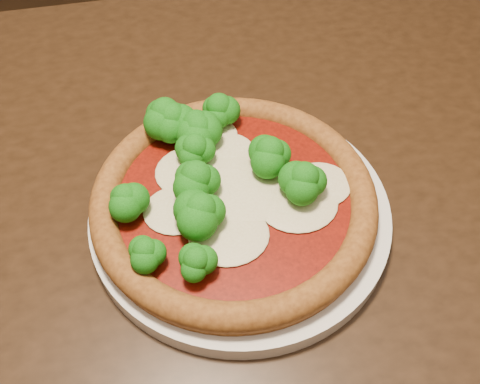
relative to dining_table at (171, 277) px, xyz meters
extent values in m
cube|color=black|center=(0.00, 0.00, 0.08)|extent=(1.13, 0.83, 0.04)
cylinder|color=black|center=(0.52, 0.35, -0.29)|extent=(0.06, 0.06, 0.71)
cylinder|color=silver|center=(0.08, -0.01, 0.11)|extent=(0.28, 0.28, 0.02)
cylinder|color=brown|center=(0.07, -0.01, 0.13)|extent=(0.26, 0.26, 0.01)
torus|color=brown|center=(0.07, -0.01, 0.13)|extent=(0.27, 0.27, 0.03)
cylinder|color=maroon|center=(0.07, -0.01, 0.13)|extent=(0.22, 0.22, 0.00)
ellipsoid|color=beige|center=(0.04, 0.03, 0.14)|extent=(0.07, 0.07, 0.01)
ellipsoid|color=beige|center=(0.02, -0.01, 0.14)|extent=(0.06, 0.06, 0.01)
ellipsoid|color=beige|center=(0.06, -0.05, 0.14)|extent=(0.07, 0.06, 0.01)
ellipsoid|color=beige|center=(0.15, -0.01, 0.14)|extent=(0.06, 0.06, 0.00)
ellipsoid|color=beige|center=(0.13, -0.03, 0.14)|extent=(0.07, 0.07, 0.01)
ellipsoid|color=beige|center=(0.06, 0.07, 0.14)|extent=(0.06, 0.05, 0.00)
ellipsoid|color=beige|center=(0.07, 0.05, 0.14)|extent=(0.06, 0.05, 0.00)
ellipsoid|color=beige|center=(0.07, 0.00, 0.14)|extent=(0.10, 0.09, 0.01)
ellipsoid|color=#1C8E16|center=(0.05, 0.07, 0.16)|extent=(0.05, 0.05, 0.04)
ellipsoid|color=#1C8E16|center=(-0.03, -0.01, 0.16)|extent=(0.04, 0.04, 0.03)
ellipsoid|color=#1C8E16|center=(-0.01, -0.06, 0.15)|extent=(0.04, 0.04, 0.03)
ellipsoid|color=#1C8E16|center=(0.08, 0.09, 0.16)|extent=(0.04, 0.04, 0.04)
ellipsoid|color=#1C8E16|center=(0.02, -0.08, 0.15)|extent=(0.04, 0.04, 0.03)
ellipsoid|color=#1C8E16|center=(0.05, 0.06, 0.16)|extent=(0.05, 0.05, 0.04)
ellipsoid|color=#1C8E16|center=(0.02, 0.09, 0.16)|extent=(0.05, 0.05, 0.04)
ellipsoid|color=#1C8E16|center=(0.13, -0.02, 0.16)|extent=(0.05, 0.05, 0.04)
ellipsoid|color=#1C8E16|center=(0.04, 0.04, 0.16)|extent=(0.04, 0.04, 0.04)
ellipsoid|color=#1C8E16|center=(0.11, 0.02, 0.16)|extent=(0.05, 0.05, 0.04)
ellipsoid|color=#1C8E16|center=(0.04, 0.00, 0.16)|extent=(0.05, 0.05, 0.04)
ellipsoid|color=#1C8E16|center=(0.04, -0.04, 0.16)|extent=(0.05, 0.05, 0.04)
ellipsoid|color=#1C8E16|center=(0.03, 0.08, 0.16)|extent=(0.05, 0.05, 0.04)
camera|label=1|loc=(0.01, -0.31, 0.52)|focal=40.00mm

